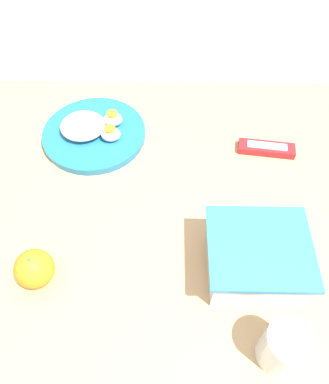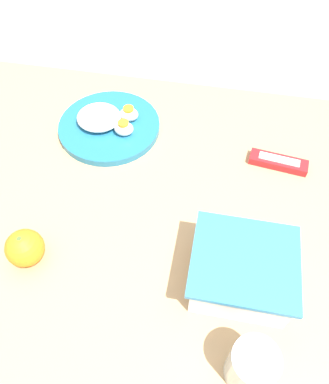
# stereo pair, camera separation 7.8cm
# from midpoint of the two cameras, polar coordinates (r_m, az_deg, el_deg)

# --- Properties ---
(ground_plane) EXTENTS (10.00, 10.00, 0.00)m
(ground_plane) POSITION_cam_midpoint_polar(r_m,az_deg,el_deg) (1.48, 0.14, -20.08)
(ground_plane) COLOR #B2A899
(table) EXTENTS (1.21, 0.90, 0.77)m
(table) POSITION_cam_midpoint_polar(r_m,az_deg,el_deg) (0.86, 0.24, -7.35)
(table) COLOR tan
(table) RESTS_ON ground_plane
(food_container) EXTENTS (0.18, 0.16, 0.09)m
(food_container) POSITION_cam_midpoint_polar(r_m,az_deg,el_deg) (0.70, 14.81, -11.90)
(food_container) COLOR white
(food_container) RESTS_ON table
(orange_fruit) EXTENTS (0.07, 0.07, 0.07)m
(orange_fruit) POSITION_cam_midpoint_polar(r_m,az_deg,el_deg) (0.74, -17.69, -8.35)
(orange_fruit) COLOR orange
(orange_fruit) RESTS_ON table
(rice_plate) EXTENTS (0.25, 0.25, 0.05)m
(rice_plate) POSITION_cam_midpoint_polar(r_m,az_deg,el_deg) (0.94, -6.21, 10.14)
(rice_plate) COLOR teal
(rice_plate) RESTS_ON table
(candy_bar) EXTENTS (0.13, 0.05, 0.02)m
(candy_bar) POSITION_cam_midpoint_polar(r_m,az_deg,el_deg) (0.91, 19.34, 4.17)
(candy_bar) COLOR red
(candy_bar) RESTS_ON table
(drinking_glass) EXTENTS (0.07, 0.07, 0.09)m
(drinking_glass) POSITION_cam_midpoint_polar(r_m,az_deg,el_deg) (0.65, 16.79, -24.34)
(drinking_glass) COLOR silver
(drinking_glass) RESTS_ON table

